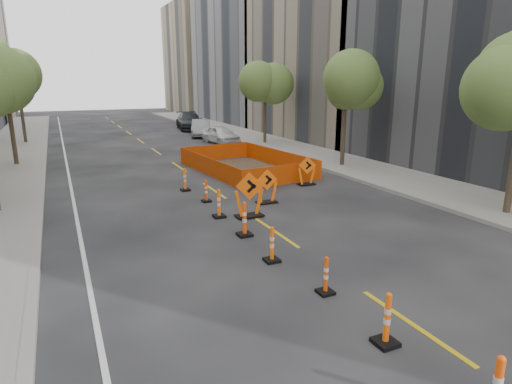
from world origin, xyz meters
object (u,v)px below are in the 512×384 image
channelizer_7 (185,180)px  parked_car_near (221,135)px  channelizer_2 (326,275)px  chevron_sign_center (267,186)px  chevron_sign_right (307,171)px  channelizer_1 (387,319)px  channelizer_3 (272,244)px  chevron_sign_left (249,195)px  parked_car_far (190,121)px  channelizer_6 (206,191)px  parked_car_mid (201,128)px  channelizer_4 (245,219)px  channelizer_5 (219,203)px

channelizer_7 → parked_car_near: parked_car_near is taller
channelizer_2 → chevron_sign_center: (2.11, 7.33, 0.23)m
chevron_sign_right → parked_car_near: 14.70m
chevron_sign_center → parked_car_near: parked_car_near is taller
channelizer_7 → channelizer_1: bearing=-89.1°
channelizer_7 → parked_car_near: size_ratio=0.25×
channelizer_1 → channelizer_3: bearing=92.8°
channelizer_7 → chevron_sign_left: (1.04, -4.69, 0.31)m
parked_car_far → channelizer_2: bearing=-92.7°
channelizer_1 → channelizer_6: size_ratio=1.16×
channelizer_2 → parked_car_far: bearing=78.6°
channelizer_1 → parked_car_mid: bearing=78.3°
channelizer_3 → parked_car_far: (7.25, 32.44, 0.33)m
channelizer_4 → parked_car_mid: 25.48m
channelizer_6 → parked_car_far: parked_car_far is taller
channelizer_3 → channelizer_7: (-0.00, 8.53, 0.01)m
channelizer_2 → chevron_sign_left: size_ratio=0.56×
channelizer_4 → parked_car_far: 31.14m
parked_car_mid → channelizer_6: bearing=-88.1°
channelizer_4 → parked_car_mid: parked_car_mid is taller
channelizer_7 → chevron_sign_left: bearing=-77.4°
channelizer_3 → chevron_sign_left: bearing=74.8°
channelizer_5 → parked_car_far: size_ratio=0.18×
channelizer_2 → channelizer_3: (-0.31, 2.13, 0.04)m
channelizer_4 → channelizer_2: bearing=-87.5°
chevron_sign_center → parked_car_mid: 21.98m
channelizer_6 → chevron_sign_right: chevron_sign_right is taller
channelizer_6 → parked_car_far: bearing=75.0°
channelizer_5 → parked_car_near: bearing=69.4°
channelizer_2 → channelizer_4: (-0.19, 4.26, 0.11)m
channelizer_4 → chevron_sign_right: size_ratio=0.83×
parked_car_mid → channelizer_7: bearing=-90.7°
chevron_sign_center → parked_car_near: 17.15m
chevron_sign_center → parked_car_far: (4.83, 27.24, 0.14)m
channelizer_7 → chevron_sign_center: chevron_sign_center is taller
channelizer_2 → channelizer_6: 8.53m
channelizer_3 → channelizer_4: size_ratio=0.89×
chevron_sign_left → channelizer_2: bearing=-75.4°
channelizer_7 → chevron_sign_right: (5.48, -1.37, 0.17)m
chevron_sign_center → channelizer_1: bearing=-98.0°
chevron_sign_left → chevron_sign_right: size_ratio=1.21×
channelizer_5 → chevron_sign_right: 6.16m
channelizer_2 → parked_car_far: size_ratio=0.16×
channelizer_3 → chevron_sign_right: size_ratio=0.74×
channelizer_6 → parked_car_near: size_ratio=0.22×
chevron_sign_center → parked_car_far: parked_car_far is taller
chevron_sign_right → parked_car_near: size_ratio=0.33×
channelizer_4 → chevron_sign_right: 7.35m
channelizer_4 → parked_car_far: size_ratio=0.20×
channelizer_2 → parked_car_mid: parked_car_mid is taller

